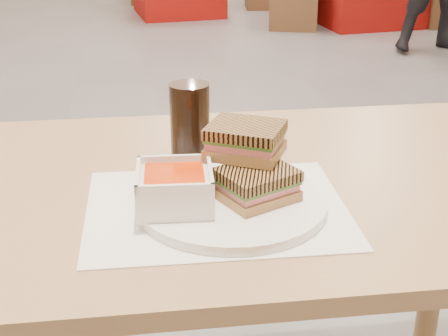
{
  "coord_description": "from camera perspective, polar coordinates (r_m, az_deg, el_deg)",
  "views": [
    {
      "loc": [
        -0.11,
        -2.88,
        1.21
      ],
      "look_at": [
        0.01,
        -2.0,
        0.82
      ],
      "focal_mm": 52.25,
      "sensor_mm": 36.0,
      "label": 1
    }
  ],
  "objects": [
    {
      "name": "panini_upper",
      "position": [
        1.01,
        1.88,
        2.48
      ],
      "size": [
        0.14,
        0.13,
        0.05
      ],
      "color": "tan",
      "rests_on": "panini_lower"
    },
    {
      "name": "panini_lower",
      "position": [
        0.98,
        2.9,
        -1.44
      ],
      "size": [
        0.14,
        0.13,
        0.05
      ],
      "color": "tan",
      "rests_on": "plate"
    },
    {
      "name": "plate",
      "position": [
        1.0,
        0.66,
        -3.1
      ],
      "size": [
        0.29,
        0.29,
        0.02
      ],
      "color": "white",
      "rests_on": "tray_liner"
    },
    {
      "name": "main_table",
      "position": [
        1.15,
        0.6,
        -6.27
      ],
      "size": [
        1.2,
        0.71,
        0.75
      ],
      "color": "#9E754F",
      "rests_on": "ground"
    },
    {
      "name": "tray_liner",
      "position": [
        1.0,
        -0.66,
        -3.54
      ],
      "size": [
        0.4,
        0.32,
        0.0
      ],
      "color": "white",
      "rests_on": "main_table"
    },
    {
      "name": "bg_chair_1l",
      "position": [
        6.01,
        6.19,
        14.32
      ],
      "size": [
        0.51,
        0.51,
        0.47
      ],
      "color": "brown",
      "rests_on": "ground"
    },
    {
      "name": "cola_glass",
      "position": [
        1.13,
        -2.99,
        3.76
      ],
      "size": [
        0.07,
        0.07,
        0.15
      ],
      "color": "black",
      "rests_on": "main_table"
    },
    {
      "name": "bg_chair_1r",
      "position": [
        6.39,
        18.99,
        13.73
      ],
      "size": [
        0.45,
        0.45,
        0.46
      ],
      "color": "brown",
      "rests_on": "ground"
    },
    {
      "name": "soup_bowl",
      "position": [
        0.96,
        -4.33,
        -1.9
      ],
      "size": [
        0.12,
        0.12,
        0.06
      ],
      "color": "white",
      "rests_on": "plate"
    }
  ]
}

